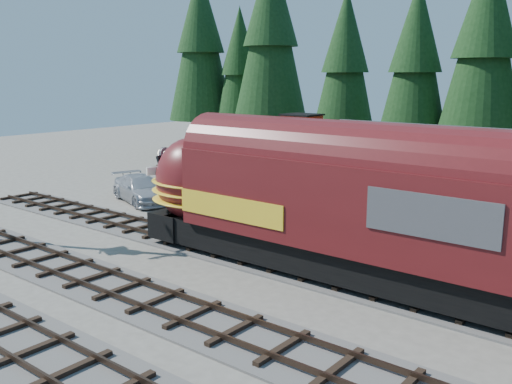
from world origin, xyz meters
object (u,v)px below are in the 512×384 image
Objects in this scene: locomotive at (304,206)px; caboose at (291,153)px; pickup_truck_b at (141,189)px; depot at (425,181)px; pickup_truck_a at (256,204)px.

caboose is (-10.58, 14.00, -0.34)m from locomotive.
pickup_truck_b is (-14.89, 4.19, -1.89)m from locomotive.
depot reaches higher than caboose.
pickup_truck_a is 1.12× the size of pickup_truck_b.
pickup_truck_a is at bearing 141.77° from locomotive.
locomotive is (-2.20, -6.50, -0.27)m from depot.
locomotive is 2.73× the size of pickup_truck_a.
caboose reaches higher than locomotive.
caboose reaches higher than pickup_truck_b.
depot is at bearing -63.26° from pickup_truck_b.
pickup_truck_b is at bearing -172.31° from depot.
pickup_truck_a is (-8.84, -1.27, -2.10)m from depot.
caboose is 1.62× the size of pickup_truck_b.
pickup_truck_a is at bearing -171.84° from depot.
caboose is 10.83m from pickup_truck_b.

